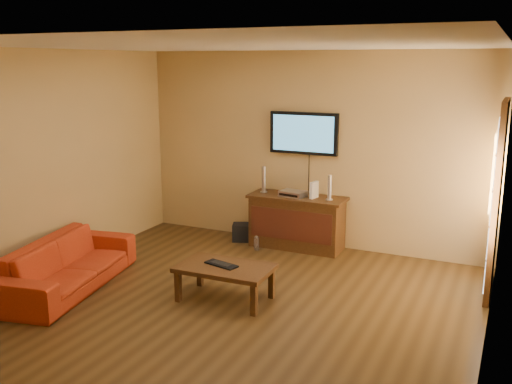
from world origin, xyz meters
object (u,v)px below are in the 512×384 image
Objects in this scene: media_console at (297,222)px; bottle at (256,243)px; sofa at (68,256)px; keyboard at (221,264)px; speaker_left at (264,180)px; television at (304,133)px; game_console at (314,190)px; coffee_table at (225,270)px; subwoofer at (241,232)px; av_receiver at (293,194)px; speaker_right at (330,189)px.

bottle is at bearing -142.92° from media_console.
media_console is 0.70× the size of sofa.
speaker_left is at bearing 101.43° from keyboard.
game_console is (0.25, -0.22, -0.73)m from television.
media_console is 1.30× the size of coffee_table.
sofa is (-1.85, -2.48, 0.01)m from media_console.
subwoofer is 0.49m from bottle.
game_console is at bearing 81.45° from coffee_table.
media_console is at bearing -170.09° from game_console.
television is at bearing 89.96° from av_receiver.
game_console is at bearing 175.31° from speaker_right.
game_console is 2.09m from keyboard.
av_receiver is 1.65× the size of bottle.
speaker_right is 2.13m from keyboard.
game_console reaches higher than subwoofer.
sofa is at bearing -165.21° from keyboard.
sofa is 7.83× the size of subwoofer.
television is at bearing 50.81° from bottle.
coffee_table is 2.03m from av_receiver.
coffee_table is 1.74m from bottle.
av_receiver is at bearing 88.34° from keyboard.
sofa is 4.79× the size of keyboard.
speaker_right is at bearing 11.52° from av_receiver.
speaker_left is 1.65× the size of game_console.
speaker_right reaches higher than game_console.
television reaches higher than keyboard.
media_console is 5.46× the size of subwoofer.
game_console is at bearing 25.70° from bottle.
keyboard is at bearing -92.96° from media_console.
game_console reaches higher than coffee_table.
speaker_right is at bearing -3.00° from speaker_left.
coffee_table is 2.14m from subwoofer.
keyboard is (-0.06, -1.98, -0.38)m from av_receiver.
subwoofer is at bearing -166.52° from game_console.
speaker_left is (-0.46, 2.05, 0.57)m from coffee_table.
subwoofer is at bearing -177.10° from media_console.
sofa is at bearing -133.43° from speaker_right.
bottle is (-0.70, -0.34, -0.75)m from game_console.
speaker_right is 0.99× the size of av_receiver.
speaker_left is 2.14m from keyboard.
sofa is at bearing -123.17° from bottle.
av_receiver is (0.47, -0.06, -0.13)m from speaker_left.
sofa reaches higher than media_console.
media_console is 0.75m from speaker_left.
television is 2.89× the size of speaker_right.
keyboard is at bearing -86.10° from sofa.
television is 2.53m from keyboard.
speaker_left reaches higher than av_receiver.
keyboard is at bearing 174.72° from coffee_table.
television is 4.73× the size of bottle.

